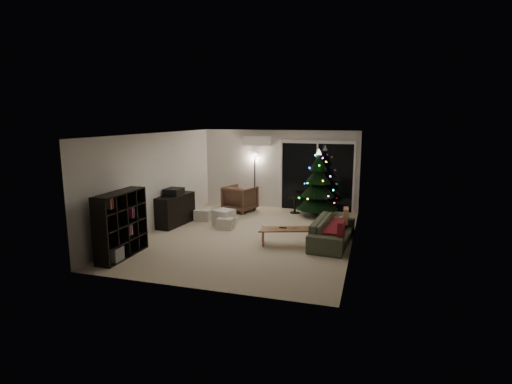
# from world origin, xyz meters

# --- Properties ---
(room) EXTENTS (6.50, 7.51, 2.60)m
(room) POSITION_xyz_m (0.46, 1.49, 1.02)
(room) COLOR beige
(room) RESTS_ON ground
(bookshelf) EXTENTS (0.90, 1.40, 1.39)m
(bookshelf) POSITION_xyz_m (-2.25, -2.21, 0.69)
(bookshelf) COLOR black
(bookshelf) RESTS_ON floor
(media_cabinet) EXTENTS (0.64, 1.37, 0.83)m
(media_cabinet) POSITION_xyz_m (-2.25, 0.40, 0.41)
(media_cabinet) COLOR black
(media_cabinet) RESTS_ON floor
(stereo) EXTENTS (0.42, 0.50, 0.18)m
(stereo) POSITION_xyz_m (-2.25, 0.40, 0.92)
(stereo) COLOR black
(stereo) RESTS_ON media_cabinet
(armchair) EXTENTS (1.07, 1.08, 0.80)m
(armchair) POSITION_xyz_m (-1.06, 2.43, 0.40)
(armchair) COLOR #482E24
(armchair) RESTS_ON floor
(ottoman) EXTENTS (0.59, 0.59, 0.43)m
(ottoman) POSITION_xyz_m (-0.93, 0.72, 0.21)
(ottoman) COLOR silver
(ottoman) RESTS_ON floor
(cardboard_box_a) EXTENTS (0.47, 0.37, 0.31)m
(cardboard_box_a) POSITION_xyz_m (-1.70, 1.02, 0.16)
(cardboard_box_a) COLOR beige
(cardboard_box_a) RESTS_ON floor
(cardboard_box_b) EXTENTS (0.42, 0.32, 0.29)m
(cardboard_box_b) POSITION_xyz_m (-0.76, 0.38, 0.15)
(cardboard_box_b) COLOR beige
(cardboard_box_b) RESTS_ON floor
(side_table) EXTENTS (0.50, 0.50, 0.48)m
(side_table) POSITION_xyz_m (0.63, 2.67, 0.24)
(side_table) COLOR black
(side_table) RESTS_ON floor
(floor_lamp) EXTENTS (0.27, 0.27, 1.69)m
(floor_lamp) POSITION_xyz_m (-0.81, 3.18, 0.85)
(floor_lamp) COLOR black
(floor_lamp) RESTS_ON floor
(sofa) EXTENTS (0.93, 2.04, 0.58)m
(sofa) POSITION_xyz_m (2.05, -0.05, 0.29)
(sofa) COLOR #2E332A
(sofa) RESTS_ON floor
(sofa_throw) EXTENTS (0.62, 1.43, 0.05)m
(sofa_throw) POSITION_xyz_m (1.95, -0.05, 0.42)
(sofa_throw) COLOR maroon
(sofa_throw) RESTS_ON sofa
(cushion_a) EXTENTS (0.15, 0.39, 0.38)m
(cushion_a) POSITION_xyz_m (2.30, 0.60, 0.52)
(cushion_a) COLOR #A67C54
(cushion_a) RESTS_ON sofa
(cushion_b) EXTENTS (0.14, 0.39, 0.38)m
(cushion_b) POSITION_xyz_m (2.30, -0.70, 0.52)
(cushion_b) COLOR maroon
(cushion_b) RESTS_ON sofa
(coffee_table) EXTENTS (1.39, 0.84, 0.41)m
(coffee_table) POSITION_xyz_m (1.14, -0.53, 0.21)
(coffee_table) COLOR brown
(coffee_table) RESTS_ON floor
(remote_a) EXTENTS (0.16, 0.05, 0.02)m
(remote_a) POSITION_xyz_m (0.99, -0.53, 0.43)
(remote_a) COLOR black
(remote_a) RESTS_ON coffee_table
(remote_b) EXTENTS (0.16, 0.09, 0.02)m
(remote_b) POSITION_xyz_m (1.24, -0.48, 0.43)
(remote_b) COLOR slate
(remote_b) RESTS_ON coffee_table
(christmas_tree) EXTENTS (1.56, 1.56, 2.00)m
(christmas_tree) POSITION_xyz_m (1.34, 2.46, 1.00)
(christmas_tree) COLOR black
(christmas_tree) RESTS_ON floor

